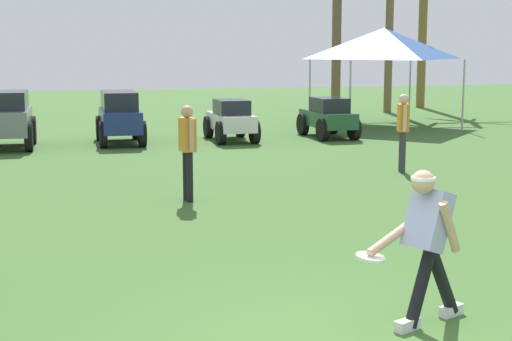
{
  "coord_description": "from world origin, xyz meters",
  "views": [
    {
      "loc": [
        -2.25,
        -5.58,
        2.51
      ],
      "look_at": [
        0.31,
        4.15,
        0.9
      ],
      "focal_mm": 55.0,
      "sensor_mm": 36.0,
      "label": 1
    }
  ],
  "objects_px": {
    "palm_tree_far_right": "(424,0)",
    "event_tent": "(384,44)",
    "frisbee_in_flight": "(370,257)",
    "parked_car_slot_e": "(231,120)",
    "frisbee_thrower": "(427,239)",
    "teammate_near_sideline": "(403,125)",
    "parked_car_slot_c": "(9,118)",
    "parked_car_slot_f": "(328,117)",
    "teammate_deep": "(187,144)",
    "palm_tree_right_of_centre": "(390,1)",
    "parked_car_slot_d": "(120,115)",
    "palm_tree_left_of_centre": "(337,27)"
  },
  "relations": [
    {
      "from": "teammate_near_sideline",
      "to": "teammate_deep",
      "type": "distance_m",
      "value": 4.99
    },
    {
      "from": "frisbee_in_flight",
      "to": "event_tent",
      "type": "bearing_deg",
      "value": 65.85
    },
    {
      "from": "frisbee_in_flight",
      "to": "event_tent",
      "type": "distance_m",
      "value": 18.23
    },
    {
      "from": "parked_car_slot_c",
      "to": "parked_car_slot_f",
      "type": "bearing_deg",
      "value": 0.98
    },
    {
      "from": "parked_car_slot_e",
      "to": "palm_tree_right_of_centre",
      "type": "relative_size",
      "value": 0.34
    },
    {
      "from": "palm_tree_far_right",
      "to": "event_tent",
      "type": "distance_m",
      "value": 8.23
    },
    {
      "from": "frisbee_thrower",
      "to": "parked_car_slot_e",
      "type": "relative_size",
      "value": 0.65
    },
    {
      "from": "parked_car_slot_f",
      "to": "palm_tree_left_of_centre",
      "type": "relative_size",
      "value": 0.41
    },
    {
      "from": "teammate_near_sideline",
      "to": "teammate_deep",
      "type": "bearing_deg",
      "value": -158.55
    },
    {
      "from": "teammate_deep",
      "to": "palm_tree_right_of_centre",
      "type": "bearing_deg",
      "value": 55.69
    },
    {
      "from": "teammate_deep",
      "to": "palm_tree_right_of_centre",
      "type": "distance_m",
      "value": 18.48
    },
    {
      "from": "teammate_deep",
      "to": "palm_tree_far_right",
      "type": "height_order",
      "value": "palm_tree_far_right"
    },
    {
      "from": "frisbee_in_flight",
      "to": "parked_car_slot_d",
      "type": "xyz_separation_m",
      "value": [
        -0.92,
        14.26,
        0.04
      ]
    },
    {
      "from": "parked_car_slot_f",
      "to": "parked_car_slot_e",
      "type": "bearing_deg",
      "value": -178.44
    },
    {
      "from": "parked_car_slot_d",
      "to": "palm_tree_left_of_centre",
      "type": "xyz_separation_m",
      "value": [
        8.81,
        7.66,
        2.46
      ]
    },
    {
      "from": "teammate_near_sideline",
      "to": "palm_tree_right_of_centre",
      "type": "bearing_deg",
      "value": 66.97
    },
    {
      "from": "parked_car_slot_c",
      "to": "parked_car_slot_e",
      "type": "relative_size",
      "value": 1.08
    },
    {
      "from": "frisbee_in_flight",
      "to": "palm_tree_right_of_centre",
      "type": "relative_size",
      "value": 0.06
    },
    {
      "from": "parked_car_slot_e",
      "to": "teammate_deep",
      "type": "bearing_deg",
      "value": -107.85
    },
    {
      "from": "teammate_near_sideline",
      "to": "parked_car_slot_d",
      "type": "distance_m",
      "value": 7.99
    },
    {
      "from": "frisbee_in_flight",
      "to": "teammate_near_sideline",
      "type": "distance_m",
      "value": 9.05
    },
    {
      "from": "palm_tree_right_of_centre",
      "to": "parked_car_slot_e",
      "type": "bearing_deg",
      "value": -136.99
    },
    {
      "from": "parked_car_slot_e",
      "to": "palm_tree_left_of_centre",
      "type": "height_order",
      "value": "palm_tree_left_of_centre"
    },
    {
      "from": "parked_car_slot_f",
      "to": "palm_tree_far_right",
      "type": "bearing_deg",
      "value": 51.02
    },
    {
      "from": "teammate_near_sideline",
      "to": "parked_car_slot_c",
      "type": "xyz_separation_m",
      "value": [
        -7.75,
        5.92,
        -0.2
      ]
    },
    {
      "from": "frisbee_thrower",
      "to": "event_tent",
      "type": "distance_m",
      "value": 17.97
    },
    {
      "from": "frisbee_in_flight",
      "to": "parked_car_slot_e",
      "type": "height_order",
      "value": "parked_car_slot_e"
    },
    {
      "from": "teammate_deep",
      "to": "palm_tree_right_of_centre",
      "type": "xyz_separation_m",
      "value": [
        10.26,
        15.04,
        3.2
      ]
    },
    {
      "from": "frisbee_in_flight",
      "to": "parked_car_slot_f",
      "type": "height_order",
      "value": "parked_car_slot_f"
    },
    {
      "from": "frisbee_thrower",
      "to": "parked_car_slot_f",
      "type": "xyz_separation_m",
      "value": [
        4.19,
        14.1,
        -0.24
      ]
    },
    {
      "from": "frisbee_thrower",
      "to": "parked_car_slot_d",
      "type": "xyz_separation_m",
      "value": [
        -1.48,
        14.23,
        -0.08
      ]
    },
    {
      "from": "parked_car_slot_e",
      "to": "palm_tree_far_right",
      "type": "relative_size",
      "value": 0.3
    },
    {
      "from": "parked_car_slot_d",
      "to": "palm_tree_right_of_centre",
      "type": "height_order",
      "value": "palm_tree_right_of_centre"
    },
    {
      "from": "parked_car_slot_e",
      "to": "event_tent",
      "type": "xyz_separation_m",
      "value": [
        5.44,
        2.49,
        2.0
      ]
    },
    {
      "from": "frisbee_thrower",
      "to": "teammate_near_sideline",
      "type": "bearing_deg",
      "value": 66.14
    },
    {
      "from": "teammate_deep",
      "to": "parked_car_slot_f",
      "type": "distance_m",
      "value": 9.5
    },
    {
      "from": "frisbee_in_flight",
      "to": "parked_car_slot_c",
      "type": "bearing_deg",
      "value": 104.58
    },
    {
      "from": "parked_car_slot_d",
      "to": "palm_tree_right_of_centre",
      "type": "xyz_separation_m",
      "value": [
        10.65,
        7.01,
        3.41
      ]
    },
    {
      "from": "palm_tree_far_right",
      "to": "parked_car_slot_f",
      "type": "bearing_deg",
      "value": -128.98
    },
    {
      "from": "palm_tree_far_right",
      "to": "palm_tree_left_of_centre",
      "type": "bearing_deg",
      "value": -163.75
    },
    {
      "from": "teammate_near_sideline",
      "to": "teammate_deep",
      "type": "height_order",
      "value": "same"
    },
    {
      "from": "teammate_near_sideline",
      "to": "frisbee_thrower",
      "type": "bearing_deg",
      "value": -113.86
    },
    {
      "from": "frisbee_in_flight",
      "to": "parked_car_slot_f",
      "type": "xyz_separation_m",
      "value": [
        4.74,
        14.12,
        -0.11
      ]
    },
    {
      "from": "teammate_near_sideline",
      "to": "palm_tree_far_right",
      "type": "relative_size",
      "value": 0.21
    },
    {
      "from": "frisbee_thrower",
      "to": "palm_tree_far_right",
      "type": "relative_size",
      "value": 0.19
    },
    {
      "from": "parked_car_slot_e",
      "to": "palm_tree_left_of_centre",
      "type": "relative_size",
      "value": 0.41
    },
    {
      "from": "parked_car_slot_e",
      "to": "palm_tree_far_right",
      "type": "distance_m",
      "value": 14.06
    },
    {
      "from": "teammate_deep",
      "to": "parked_car_slot_d",
      "type": "xyz_separation_m",
      "value": [
        -0.39,
        8.02,
        -0.22
      ]
    },
    {
      "from": "frisbee_thrower",
      "to": "palm_tree_far_right",
      "type": "bearing_deg",
      "value": 63.58
    },
    {
      "from": "frisbee_thrower",
      "to": "palm_tree_far_right",
      "type": "distance_m",
      "value": 26.03
    }
  ]
}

